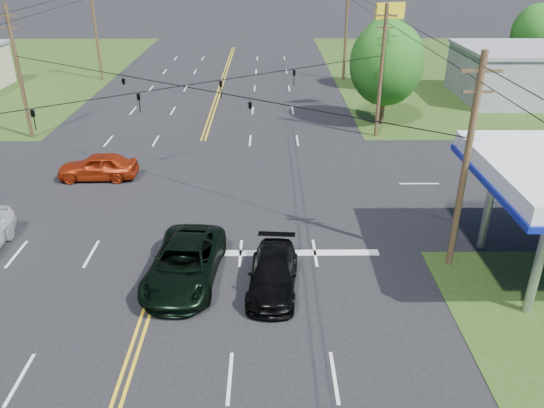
{
  "coord_description": "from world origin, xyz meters",
  "views": [
    {
      "loc": [
        4.79,
        -17.36,
        13.0
      ],
      "look_at": [
        5.0,
        6.0,
        1.6
      ],
      "focal_mm": 35.0,
      "sensor_mm": 36.0,
      "label": 1
    }
  ],
  "objects_px": {
    "pole_right_far": "(346,30)",
    "tree_far_r": "(537,33)",
    "pole_left_far": "(96,30)",
    "tree_right_b": "(387,46)",
    "tree_right_a": "(387,63)",
    "retail_ne": "(538,75)",
    "pickup_dkgreen": "(185,263)",
    "pole_se": "(466,163)",
    "pole_nw": "(19,72)",
    "suv_black": "(273,273)",
    "pole_ne": "(381,71)"
  },
  "relations": [
    {
      "from": "pole_right_far",
      "to": "suv_black",
      "type": "height_order",
      "value": "pole_right_far"
    },
    {
      "from": "pole_se",
      "to": "tree_far_r",
      "type": "relative_size",
      "value": 1.25
    },
    {
      "from": "pole_ne",
      "to": "tree_right_b",
      "type": "xyz_separation_m",
      "value": [
        3.5,
        15.0,
        -0.7
      ]
    },
    {
      "from": "retail_ne",
      "to": "pole_left_far",
      "type": "relative_size",
      "value": 1.4
    },
    {
      "from": "pole_se",
      "to": "suv_black",
      "type": "bearing_deg",
      "value": -167.49
    },
    {
      "from": "pole_nw",
      "to": "tree_far_r",
      "type": "bearing_deg",
      "value": 24.08
    },
    {
      "from": "pole_ne",
      "to": "suv_black",
      "type": "height_order",
      "value": "pole_ne"
    },
    {
      "from": "pole_ne",
      "to": "suv_black",
      "type": "bearing_deg",
      "value": -112.02
    },
    {
      "from": "retail_ne",
      "to": "tree_far_r",
      "type": "bearing_deg",
      "value": 68.2
    },
    {
      "from": "retail_ne",
      "to": "suv_black",
      "type": "xyz_separation_m",
      "value": [
        -25.0,
        -30.77,
        -1.49
      ]
    },
    {
      "from": "tree_right_a",
      "to": "pickup_dkgreen",
      "type": "height_order",
      "value": "tree_right_a"
    },
    {
      "from": "tree_far_r",
      "to": "suv_black",
      "type": "height_order",
      "value": "tree_far_r"
    },
    {
      "from": "pole_nw",
      "to": "pickup_dkgreen",
      "type": "relative_size",
      "value": 1.56
    },
    {
      "from": "tree_far_r",
      "to": "tree_right_a",
      "type": "bearing_deg",
      "value": -138.01
    },
    {
      "from": "tree_right_b",
      "to": "pole_left_far",
      "type": "bearing_deg",
      "value": 172.28
    },
    {
      "from": "tree_right_a",
      "to": "tree_right_b",
      "type": "xyz_separation_m",
      "value": [
        2.5,
        12.0,
        -0.65
      ]
    },
    {
      "from": "pole_nw",
      "to": "pickup_dkgreen",
      "type": "height_order",
      "value": "pole_nw"
    },
    {
      "from": "pole_se",
      "to": "pickup_dkgreen",
      "type": "bearing_deg",
      "value": -174.35
    },
    {
      "from": "tree_right_b",
      "to": "pickup_dkgreen",
      "type": "height_order",
      "value": "tree_right_b"
    },
    {
      "from": "tree_right_b",
      "to": "tree_far_r",
      "type": "height_order",
      "value": "tree_far_r"
    },
    {
      "from": "tree_right_b",
      "to": "suv_black",
      "type": "height_order",
      "value": "tree_right_b"
    },
    {
      "from": "tree_far_r",
      "to": "suv_black",
      "type": "distance_m",
      "value": 50.18
    },
    {
      "from": "pole_right_far",
      "to": "tree_right_b",
      "type": "xyz_separation_m",
      "value": [
        3.5,
        -4.0,
        -0.95
      ]
    },
    {
      "from": "tree_right_b",
      "to": "tree_far_r",
      "type": "bearing_deg",
      "value": 18.92
    },
    {
      "from": "pole_ne",
      "to": "pole_right_far",
      "type": "xyz_separation_m",
      "value": [
        0.0,
        19.0,
        0.25
      ]
    },
    {
      "from": "tree_far_r",
      "to": "suv_black",
      "type": "xyz_separation_m",
      "value": [
        -29.0,
        -40.77,
        -3.84
      ]
    },
    {
      "from": "pickup_dkgreen",
      "to": "tree_far_r",
      "type": "bearing_deg",
      "value": 55.47
    },
    {
      "from": "tree_right_a",
      "to": "pickup_dkgreen",
      "type": "xyz_separation_m",
      "value": [
        -12.77,
        -22.16,
        -4.02
      ]
    },
    {
      "from": "pickup_dkgreen",
      "to": "pole_se",
      "type": "bearing_deg",
      "value": 10.32
    },
    {
      "from": "pole_se",
      "to": "pole_left_far",
      "type": "relative_size",
      "value": 0.95
    },
    {
      "from": "pole_right_far",
      "to": "tree_right_a",
      "type": "distance_m",
      "value": 16.03
    },
    {
      "from": "tree_right_a",
      "to": "suv_black",
      "type": "height_order",
      "value": "tree_right_a"
    },
    {
      "from": "pole_ne",
      "to": "tree_far_r",
      "type": "xyz_separation_m",
      "value": [
        21.0,
        21.0,
        -0.37
      ]
    },
    {
      "from": "pole_right_far",
      "to": "pole_left_far",
      "type": "bearing_deg",
      "value": 180.0
    },
    {
      "from": "pole_right_far",
      "to": "tree_right_a",
      "type": "relative_size",
      "value": 1.22
    },
    {
      "from": "pole_nw",
      "to": "suv_black",
      "type": "xyz_separation_m",
      "value": [
        18.0,
        -19.77,
        -4.21
      ]
    },
    {
      "from": "pole_right_far",
      "to": "pickup_dkgreen",
      "type": "height_order",
      "value": "pole_right_far"
    },
    {
      "from": "retail_ne",
      "to": "pole_se",
      "type": "xyz_separation_m",
      "value": [
        -17.0,
        -29.0,
        2.72
      ]
    },
    {
      "from": "pole_left_far",
      "to": "tree_far_r",
      "type": "relative_size",
      "value": 1.31
    },
    {
      "from": "retail_ne",
      "to": "pole_left_far",
      "type": "height_order",
      "value": "pole_left_far"
    },
    {
      "from": "pole_right_far",
      "to": "tree_far_r",
      "type": "relative_size",
      "value": 1.31
    },
    {
      "from": "tree_right_a",
      "to": "suv_black",
      "type": "bearing_deg",
      "value": -111.56
    },
    {
      "from": "tree_far_r",
      "to": "pole_ne",
      "type": "bearing_deg",
      "value": -135.0
    },
    {
      "from": "tree_right_a",
      "to": "pickup_dkgreen",
      "type": "distance_m",
      "value": 25.89
    },
    {
      "from": "retail_ne",
      "to": "tree_right_b",
      "type": "relative_size",
      "value": 1.98
    },
    {
      "from": "tree_far_r",
      "to": "tree_right_b",
      "type": "bearing_deg",
      "value": -161.08
    },
    {
      "from": "pole_ne",
      "to": "pickup_dkgreen",
      "type": "height_order",
      "value": "pole_ne"
    },
    {
      "from": "pole_se",
      "to": "pole_nw",
      "type": "xyz_separation_m",
      "value": [
        -26.0,
        18.0,
        0.0
      ]
    },
    {
      "from": "pole_nw",
      "to": "retail_ne",
      "type": "bearing_deg",
      "value": 14.35
    },
    {
      "from": "pole_ne",
      "to": "pole_left_far",
      "type": "height_order",
      "value": "pole_left_far"
    }
  ]
}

